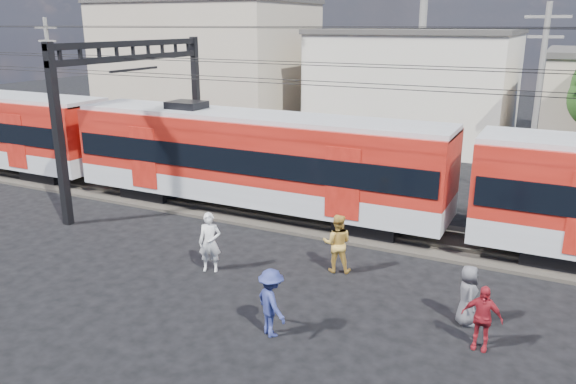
% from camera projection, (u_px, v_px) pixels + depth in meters
% --- Properties ---
extents(ground, '(120.00, 120.00, 0.00)m').
position_uv_depth(ground, '(240.00, 320.00, 15.03)').
color(ground, black).
rests_on(ground, ground).
extents(track_bed, '(70.00, 3.40, 0.12)m').
position_uv_depth(track_bed, '(345.00, 226.00, 21.88)').
color(track_bed, '#2D2823').
rests_on(track_bed, ground).
extents(rail_near, '(70.00, 0.12, 0.12)m').
position_uv_depth(rail_near, '(339.00, 229.00, 21.20)').
color(rail_near, '#59544C').
rests_on(rail_near, track_bed).
extents(rail_far, '(70.00, 0.12, 0.12)m').
position_uv_depth(rail_far, '(352.00, 217.00, 22.49)').
color(rail_far, '#59544C').
rests_on(rail_far, track_bed).
extents(commuter_train, '(50.30, 3.08, 4.17)m').
position_uv_depth(commuter_train, '(258.00, 157.00, 22.85)').
color(commuter_train, black).
rests_on(commuter_train, ground).
extents(catenary, '(70.00, 9.30, 7.52)m').
position_uv_depth(catenary, '(160.00, 84.00, 24.08)').
color(catenary, black).
rests_on(catenary, ground).
extents(building_west, '(14.28, 10.20, 9.30)m').
position_uv_depth(building_west, '(208.00, 65.00, 41.50)').
color(building_west, tan).
rests_on(building_west, ground).
extents(building_midwest, '(12.24, 12.24, 7.30)m').
position_uv_depth(building_midwest, '(419.00, 85.00, 38.00)').
color(building_midwest, beige).
rests_on(building_midwest, ground).
extents(utility_pole_mid, '(1.80, 0.24, 8.50)m').
position_uv_depth(utility_pole_mid, '(538.00, 99.00, 24.06)').
color(utility_pole_mid, slate).
rests_on(utility_pole_mid, ground).
extents(utility_pole_west, '(1.80, 0.24, 8.00)m').
position_uv_depth(utility_pole_west, '(52.00, 79.00, 35.14)').
color(utility_pole_west, slate).
rests_on(utility_pole_west, ground).
extents(pedestrian_a, '(0.83, 0.71, 1.94)m').
position_uv_depth(pedestrian_a, '(210.00, 242.00, 17.79)').
color(pedestrian_a, silver).
rests_on(pedestrian_a, ground).
extents(pedestrian_b, '(1.10, 0.96, 1.91)m').
position_uv_depth(pedestrian_b, '(337.00, 243.00, 17.76)').
color(pedestrian_b, gold).
rests_on(pedestrian_b, ground).
extents(pedestrian_c, '(1.33, 1.20, 1.79)m').
position_uv_depth(pedestrian_c, '(271.00, 303.00, 14.09)').
color(pedestrian_c, navy).
rests_on(pedestrian_c, ground).
extents(pedestrian_d, '(0.99, 0.44, 1.66)m').
position_uv_depth(pedestrian_d, '(482.00, 318.00, 13.51)').
color(pedestrian_d, maroon).
rests_on(pedestrian_d, ground).
extents(pedestrian_e, '(0.78, 0.94, 1.65)m').
position_uv_depth(pedestrian_e, '(468.00, 295.00, 14.64)').
color(pedestrian_e, '#4E4D52').
rests_on(pedestrian_e, ground).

